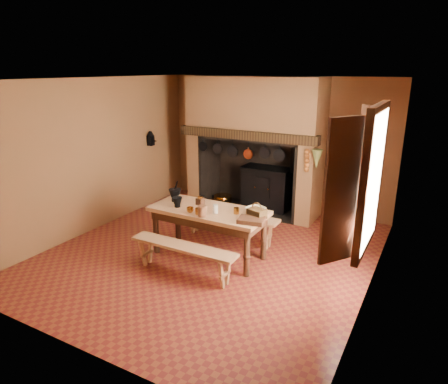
{
  "coord_description": "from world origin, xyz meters",
  "views": [
    {
      "loc": [
        3.11,
        -5.21,
        2.97
      ],
      "look_at": [
        0.08,
        0.3,
        1.0
      ],
      "focal_mm": 32.0,
      "sensor_mm": 36.0,
      "label": 1
    }
  ],
  "objects_px": {
    "iron_range": "(267,188)",
    "bench_front": "(183,253)",
    "wicker_basket": "(257,213)",
    "coffee_grinder": "(200,201)",
    "mixing_bowl": "(256,210)",
    "work_table": "(209,217)"
  },
  "relations": [
    {
      "from": "iron_range",
      "to": "coffee_grinder",
      "type": "xyz_separation_m",
      "value": [
        -0.18,
        -2.42,
        0.39
      ]
    },
    {
      "from": "work_table",
      "to": "bench_front",
      "type": "xyz_separation_m",
      "value": [
        0.0,
        -0.73,
        -0.32
      ]
    },
    {
      "from": "wicker_basket",
      "to": "coffee_grinder",
      "type": "bearing_deg",
      "value": -169.39
    },
    {
      "from": "mixing_bowl",
      "to": "wicker_basket",
      "type": "relative_size",
      "value": 0.98
    },
    {
      "from": "bench_front",
      "to": "work_table",
      "type": "bearing_deg",
      "value": 90.0
    },
    {
      "from": "work_table",
      "to": "coffee_grinder",
      "type": "relative_size",
      "value": 11.0
    },
    {
      "from": "iron_range",
      "to": "bench_front",
      "type": "distance_m",
      "value": 3.27
    },
    {
      "from": "iron_range",
      "to": "bench_front",
      "type": "height_order",
      "value": "iron_range"
    },
    {
      "from": "work_table",
      "to": "coffee_grinder",
      "type": "height_order",
      "value": "coffee_grinder"
    },
    {
      "from": "iron_range",
      "to": "mixing_bowl",
      "type": "height_order",
      "value": "iron_range"
    },
    {
      "from": "bench_front",
      "to": "wicker_basket",
      "type": "xyz_separation_m",
      "value": [
        0.84,
        0.74,
        0.53
      ]
    },
    {
      "from": "iron_range",
      "to": "wicker_basket",
      "type": "xyz_separation_m",
      "value": [
        0.9,
        -2.53,
        0.41
      ]
    },
    {
      "from": "wicker_basket",
      "to": "bench_front",
      "type": "bearing_deg",
      "value": -121.71
    },
    {
      "from": "coffee_grinder",
      "to": "mixing_bowl",
      "type": "distance_m",
      "value": 0.96
    },
    {
      "from": "iron_range",
      "to": "coffee_grinder",
      "type": "bearing_deg",
      "value": -94.15
    },
    {
      "from": "mixing_bowl",
      "to": "wicker_basket",
      "type": "distance_m",
      "value": 0.27
    },
    {
      "from": "coffee_grinder",
      "to": "mixing_bowl",
      "type": "xyz_separation_m",
      "value": [
        0.95,
        0.12,
        -0.03
      ]
    },
    {
      "from": "iron_range",
      "to": "mixing_bowl",
      "type": "xyz_separation_m",
      "value": [
        0.77,
        -2.3,
        0.36
      ]
    },
    {
      "from": "bench_front",
      "to": "coffee_grinder",
      "type": "height_order",
      "value": "coffee_grinder"
    },
    {
      "from": "work_table",
      "to": "bench_front",
      "type": "height_order",
      "value": "work_table"
    },
    {
      "from": "work_table",
      "to": "mixing_bowl",
      "type": "bearing_deg",
      "value": 18.51
    },
    {
      "from": "iron_range",
      "to": "wicker_basket",
      "type": "bearing_deg",
      "value": -70.53
    }
  ]
}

